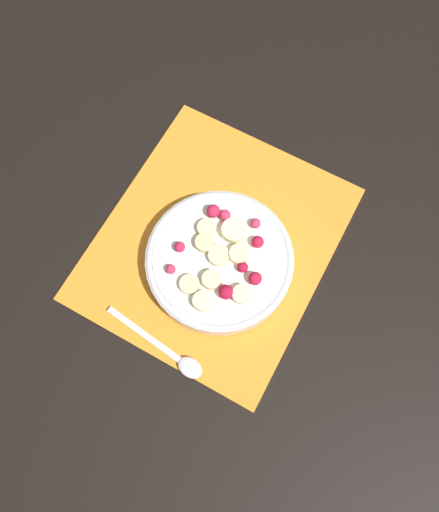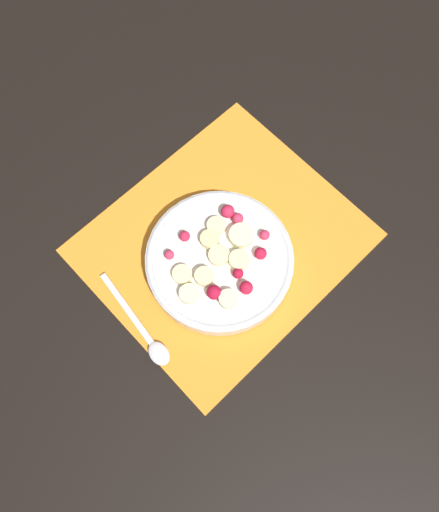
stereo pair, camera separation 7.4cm
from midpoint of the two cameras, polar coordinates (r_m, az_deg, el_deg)
ground_plane at (r=0.79m, az=-3.12°, el=1.12°), size 3.00×3.00×0.00m
placemat at (r=0.79m, az=-3.13°, el=1.19°), size 0.40×0.34×0.01m
fruit_bowl at (r=0.75m, az=-2.74°, el=-0.89°), size 0.22×0.22×0.05m
spoon at (r=0.75m, az=-8.18°, el=-11.59°), size 0.04×0.17×0.01m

